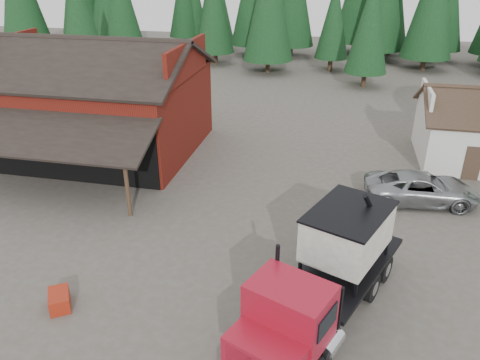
# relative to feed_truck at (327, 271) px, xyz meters

# --- Properties ---
(ground) EXTENTS (120.00, 120.00, 0.00)m
(ground) POSITION_rel_feed_truck_xyz_m (-4.02, 2.98, -1.91)
(ground) COLOR #4E473D
(ground) RESTS_ON ground
(red_barn) EXTENTS (12.80, 13.63, 7.18)m
(red_barn) POSITION_rel_feed_truck_xyz_m (-15.02, 12.88, 0.78)
(red_barn) COLOR #601910
(red_barn) RESTS_ON ground
(conifer_backdrop) EXTENTS (76.00, 16.00, 16.00)m
(conifer_backdrop) POSITION_rel_feed_truck_xyz_m (-4.02, 44.98, -1.91)
(conifer_backdrop) COLOR black
(conifer_backdrop) RESTS_ON ground
(near_pine_a) EXTENTS (4.40, 4.40, 11.40)m
(near_pine_a) POSITION_rel_feed_truck_xyz_m (-26.02, 30.98, 4.48)
(near_pine_a) COLOR #382619
(near_pine_a) RESTS_ON ground
(near_pine_b) EXTENTS (3.96, 3.96, 10.40)m
(near_pine_b) POSITION_rel_feed_truck_xyz_m (1.98, 32.98, 3.98)
(near_pine_b) COLOR #382619
(near_pine_b) RESTS_ON ground
(near_pine_d) EXTENTS (5.28, 5.28, 13.40)m
(near_pine_d) POSITION_rel_feed_truck_xyz_m (-8.02, 36.98, 5.48)
(near_pine_d) COLOR #382619
(near_pine_d) RESTS_ON ground
(feed_truck) EXTENTS (5.71, 9.29, 4.09)m
(feed_truck) POSITION_rel_feed_truck_xyz_m (0.00, 0.00, 0.00)
(feed_truck) COLOR black
(feed_truck) RESTS_ON ground
(silver_car) EXTENTS (5.89, 3.22, 1.57)m
(silver_car) POSITION_rel_feed_truck_xyz_m (4.38, 9.57, -1.13)
(silver_car) COLOR #93969A
(silver_car) RESTS_ON ground
(equip_box) EXTENTS (1.18, 1.30, 0.60)m
(equip_box) POSITION_rel_feed_truck_xyz_m (-9.34, -1.59, -1.61)
(equip_box) COLOR maroon
(equip_box) RESTS_ON ground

